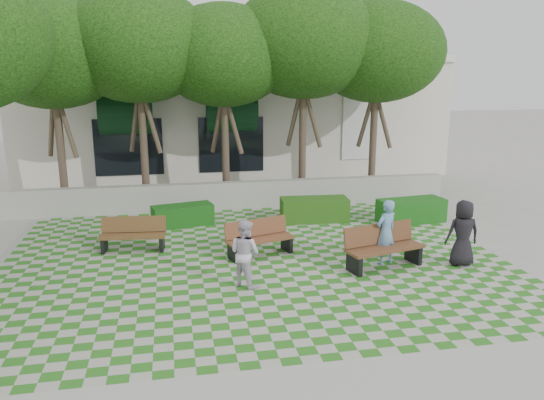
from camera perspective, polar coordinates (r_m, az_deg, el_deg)
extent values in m
plane|color=gray|center=(12.00, -1.00, -8.31)|extent=(90.00, 90.00, 0.00)
plane|color=#2B721E|center=(12.92, -1.77, -6.64)|extent=(12.00, 12.00, 0.00)
cube|color=#9E9B93|center=(17.73, -4.46, 0.51)|extent=(15.00, 0.36, 0.90)
cube|color=#53311C|center=(12.66, 12.07, -5.12)|extent=(1.99, 1.04, 0.06)
cube|color=#53311C|center=(12.78, 11.39, -3.56)|extent=(1.88, 0.60, 0.48)
cube|color=black|center=(12.27, 8.84, -6.80)|extent=(0.23, 0.54, 0.47)
cube|color=black|center=(13.25, 14.96, -5.55)|extent=(0.23, 0.54, 0.47)
cube|color=brown|center=(13.18, -1.25, -4.28)|extent=(1.78, 1.01, 0.06)
cube|color=brown|center=(13.32, -1.74, -2.95)|extent=(1.66, 0.63, 0.43)
cube|color=black|center=(12.95, -4.23, -5.68)|extent=(0.23, 0.48, 0.42)
cube|color=black|center=(13.60, 1.60, -4.68)|extent=(0.23, 0.48, 0.42)
cube|color=#54381D|center=(13.99, -14.75, -3.75)|extent=(1.68, 0.67, 0.05)
cube|color=#54381D|center=(14.14, -14.66, -2.51)|extent=(1.64, 0.28, 0.41)
cube|color=black|center=(14.20, -17.60, -4.57)|extent=(0.14, 0.46, 0.40)
cube|color=black|center=(13.94, -11.75, -4.53)|extent=(0.14, 0.46, 0.40)
cube|color=#144D14|center=(16.68, 14.74, -1.10)|extent=(2.11, 1.05, 0.71)
cube|color=#214C14|center=(16.30, 4.57, -1.03)|extent=(2.08, 0.94, 0.71)
cube|color=#134713|center=(16.00, -9.59, -1.64)|extent=(1.88, 1.09, 0.62)
imported|color=#6593B9|center=(12.82, 12.16, -3.42)|extent=(0.68, 0.57, 1.58)
imported|color=black|center=(13.26, 19.84, -3.36)|extent=(0.82, 0.59, 1.58)
imported|color=silver|center=(11.35, -2.93, -5.69)|extent=(0.89, 0.90, 1.47)
cylinder|color=#47382B|center=(19.09, -21.73, 4.71)|extent=(0.26, 0.26, 3.64)
ellipsoid|color=#1E4C11|center=(18.91, -22.63, 14.47)|extent=(4.80, 4.80, 3.60)
cylinder|color=#47382B|center=(18.76, -13.61, 5.42)|extent=(0.26, 0.26, 3.81)
ellipsoid|color=#1E4C11|center=(18.59, -14.22, 15.83)|extent=(5.00, 5.00, 3.75)
cylinder|color=#47382B|center=(18.85, -5.03, 5.45)|extent=(0.26, 0.26, 3.58)
ellipsoid|color=#1E4C11|center=(18.66, -5.24, 15.22)|extent=(4.60, 4.60, 3.45)
cylinder|color=#47382B|center=(19.31, 3.30, 6.18)|extent=(0.26, 0.26, 3.92)
ellipsoid|color=#1E4C11|center=(19.16, 3.45, 16.61)|extent=(5.20, 5.20, 3.90)
cylinder|color=#47382B|center=(20.15, 10.80, 5.96)|extent=(0.26, 0.26, 3.70)
ellipsoid|color=#1E4C11|center=(19.99, 11.24, 15.37)|extent=(4.80, 4.80, 3.60)
cube|color=silver|center=(25.40, -4.37, 9.22)|extent=(18.00, 8.00, 5.00)
cube|color=white|center=(21.36, -3.21, 15.09)|extent=(18.00, 0.30, 0.30)
cube|color=black|center=(22.68, 9.63, 7.76)|extent=(1.40, 0.10, 2.40)
cylinder|color=#0E3519|center=(21.25, -15.40, 9.23)|extent=(3.00, 1.80, 1.80)
cube|color=black|center=(21.40, -15.16, 5.50)|extent=(2.60, 0.08, 2.20)
cylinder|color=#0E3519|center=(21.33, -4.48, 9.69)|extent=(3.00, 1.80, 1.80)
cube|color=black|center=(21.47, -4.41, 5.97)|extent=(2.60, 0.08, 2.20)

